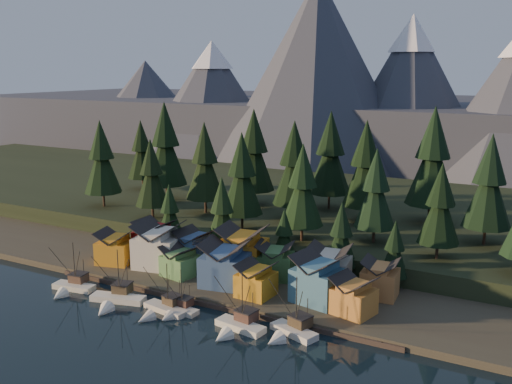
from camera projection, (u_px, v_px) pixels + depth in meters
The scene contains 44 objects.
ground at pixel (164, 337), 103.26m from camera, with size 500.00×500.00×0.00m, color black.
shore_strip at pixel (265, 267), 137.53m from camera, with size 400.00×50.00×1.50m, color #3A352A.
hillside at pixel (338, 212), 180.09m from camera, with size 420.00×100.00×6.00m, color black.
dock at pixel (213, 302), 117.35m from camera, with size 80.00×4.00×1.00m, color #453931.
mountain_ridge at pixel (418, 112), 283.49m from camera, with size 560.00×190.00×90.00m.
boat_0 at pixel (70, 281), 123.94m from camera, with size 10.02×10.66×11.82m.
boat_1 at pixel (115, 294), 117.29m from camera, with size 12.26×12.87×12.33m.
boat_2 at pixel (161, 304), 112.63m from camera, with size 10.68×11.33×11.05m.
boat_3 at pixel (177, 305), 112.54m from camera, with size 8.09×8.72×9.86m.
boat_4 at pixel (237, 319), 104.95m from camera, with size 10.45×11.10×12.29m.
boat_5 at pixel (290, 324), 102.93m from camera, with size 10.10×10.73×12.28m.
house_front_0 at pixel (115, 246), 137.19m from camera, with size 9.56×9.24×7.95m.
house_front_1 at pixel (159, 244), 134.37m from camera, with size 11.87×11.54×10.61m.
house_front_2 at pixel (180, 260), 128.93m from camera, with size 8.24×8.29×6.95m.
house_front_3 at pixel (225, 262), 122.96m from camera, with size 10.99×10.62×9.77m.
house_front_4 at pixel (256, 279), 117.35m from camera, with size 7.26×7.77×7.02m.
house_front_5 at pixel (318, 277), 114.09m from camera, with size 10.79×10.12×9.77m.
house_front_6 at pixel (353, 295), 108.69m from camera, with size 8.87×8.57×7.41m.
house_back_0 at pixel (154, 238), 141.48m from camera, with size 8.64×8.31×9.30m.
house_back_1 at pixel (195, 247), 134.93m from camera, with size 8.45×8.55×8.86m.
house_back_2 at pixel (242, 249), 130.36m from camera, with size 11.43×10.72×10.87m.
house_back_3 at pixel (275, 260), 127.26m from camera, with size 9.49×8.87×8.09m.
house_back_4 at pixel (329, 267), 120.87m from camera, with size 9.70×9.41×9.42m.
house_back_5 at pixel (380, 277), 116.84m from camera, with size 7.56×7.64×7.93m.
tree_hill_0 at pixel (102, 160), 172.27m from camera, with size 11.39×11.39×26.53m.
tree_hill_1 at pixel (165, 147), 179.92m from camera, with size 13.52×13.52×31.48m.
tree_hill_2 at pixel (151, 175), 159.12m from camera, with size 9.73×9.73×22.66m.
tree_hill_3 at pixel (205, 164), 164.35m from camera, with size 11.49×11.49×26.77m.
tree_hill_4 at pixel (254, 153), 173.21m from camera, with size 12.80×12.80×29.83m.
tree_hill_5 at pixel (242, 177), 147.54m from camera, with size 11.07×11.07×25.80m.
tree_hill_6 at pixel (294, 166), 156.51m from camera, with size 11.98×11.98×27.91m.
tree_hill_7 at pixel (303, 188), 137.70m from camera, with size 10.38×10.38×24.19m.
tree_hill_8 at pixel (365, 167), 154.19m from camera, with size 12.13×12.13×28.25m.
tree_hill_9 at pixel (376, 191), 136.44m from camera, with size 9.99×9.99×23.28m.
tree_hill_10 at pixel (432, 160), 153.25m from camera, with size 13.73×13.73×31.99m.
tree_hill_11 at pixel (440, 207), 124.92m from camera, with size 9.35×9.35×21.78m.
tree_hill_12 at pixel (489, 185), 134.40m from camera, with size 11.56×11.56×26.92m.
tree_hill_15 at pixel (330, 156), 169.11m from camera, with size 12.67×12.67×29.51m.
tree_hill_16 at pixel (142, 152), 197.69m from camera, with size 10.40×10.40×24.22m.
tree_shore_0 at pixel (170, 213), 148.31m from camera, with size 7.31×7.31×17.02m.
tree_shore_1 at pixel (222, 213), 140.54m from camera, with size 8.71×8.71×20.29m.
tree_shore_2 at pixel (284, 235), 133.39m from camera, with size 6.14×6.14×14.31m.
tree_shore_3 at pixel (341, 236), 126.55m from camera, with size 7.50×7.50×17.48m.
tree_shore_4 at pixel (394, 251), 121.32m from camera, with size 6.37×6.37×14.85m.
Camera 1 is at (59.75, -76.03, 47.77)m, focal length 40.00 mm.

